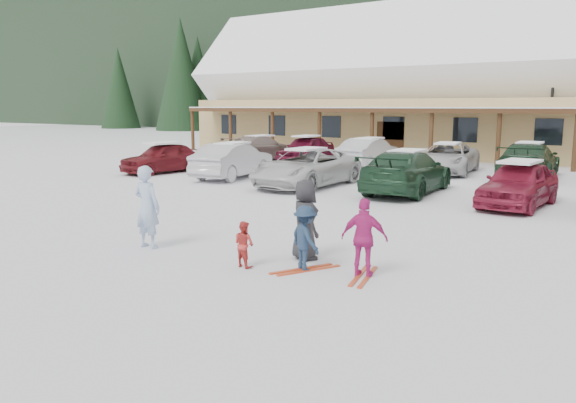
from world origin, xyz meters
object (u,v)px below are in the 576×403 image
Objects in this scene: parked_car_1 at (233,160)px; parked_car_4 at (519,184)px; child_navy at (305,238)px; parked_car_7 at (260,148)px; adult_skier at (147,207)px; day_lodge at (394,95)px; bystander_dark at (305,220)px; parked_car_10 at (447,158)px; parked_car_9 at (369,152)px; parked_car_0 at (163,158)px; parked_car_3 at (407,172)px; toddler_red at (244,244)px; parked_car_11 at (529,160)px; lamp_post at (552,102)px; child_magenta at (364,238)px; parked_car_2 at (306,168)px; parked_car_8 at (306,150)px.

parked_car_1 reaches higher than parked_car_4.
child_navy is 22.63m from parked_car_7.
adult_skier is at bearing 33.91° from child_navy.
day_lodge is 30.63m from child_navy.
parked_car_10 is (-2.59, 16.59, -0.12)m from bystander_dark.
parked_car_0 is at bearing 49.98° from parked_car_9.
parked_car_0 is 0.78× the size of parked_car_3.
parked_car_1 is (-6.41, 10.67, -0.15)m from adult_skier.
toddler_red is at bearing 121.69° from parked_car_1.
parked_car_9 is (-6.96, 17.18, -0.08)m from bystander_dark.
parked_car_0 is 16.73m from parked_car_11.
bystander_dark is 16.62m from parked_car_0.
parked_car_1 reaches higher than parked_car_0.
bystander_dark is at bearing -91.13° from lamp_post.
bystander_dark is at bearing -26.40° from parked_car_0.
child_navy is 0.85m from bystander_dark.
toddler_red is at bearing 3.95° from child_magenta.
parked_car_1 is 8.37m from parked_car_7.
parked_car_1 is 8.20m from parked_car_9.
adult_skier is at bearing -115.37° from parked_car_4.
day_lodge is 19.50m from parked_car_2.
parked_car_8 is 3.72m from parked_car_9.
parked_car_10 is (4.37, -0.60, -0.03)m from parked_car_9.
parked_car_8 is at bearing -68.31° from child_magenta.
parked_car_3 reaches higher than parked_car_4.
parked_car_0 is at bearing 178.99° from parked_car_2.
day_lodge reaches higher than child_navy.
parked_car_3 is 11.41m from parked_car_8.
lamp_post is at bearing -147.74° from parked_car_7.
child_magenta is at bearing 136.05° from parked_car_7.
parked_car_2 reaches higher than parked_car_4.
parked_car_10 is (8.08, -0.27, -0.05)m from parked_car_8.
parked_car_1 is 1.05× the size of parked_car_8.
toddler_red is 0.21× the size of parked_car_8.
parked_car_9 is (-6.27, 18.33, 0.29)m from toddler_red.
child_navy is at bearing 98.30° from parked_car_3.
parked_car_7 is at bearing -3.41° from parked_car_11.
parked_car_4 is 17.90m from parked_car_7.
lamp_post reaches higher than parked_car_9.
parked_car_11 reaches higher than parked_car_1.
adult_skier is 2.02× the size of toddler_red.
parked_car_3 is at bearing -75.23° from toddler_red.
parked_car_2 is at bearing -62.03° from parked_car_8.
parked_car_1 is at bearing -87.93° from parked_car_8.
parked_car_9 is (-9.21, 8.17, 0.03)m from parked_car_4.
bystander_dark is 0.34× the size of parked_car_7.
lamp_post is 1.33× the size of parked_car_8.
parked_car_0 is at bearing -176.82° from parked_car_4.
bystander_dark is at bearing -29.84° from child_navy.
day_lodge is 5.88× the size of parked_car_7.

